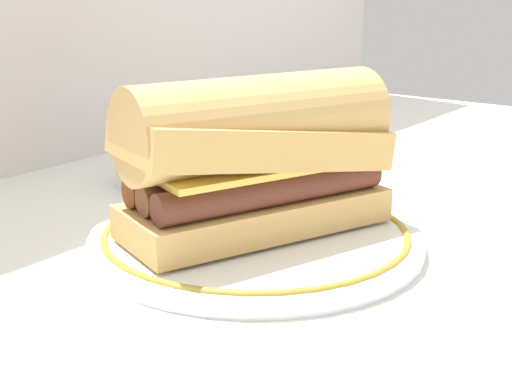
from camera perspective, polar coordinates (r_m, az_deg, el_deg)
name	(u,v)px	position (r m, az deg, el deg)	size (l,w,h in m)	color
ground_plane	(287,242)	(0.59, 2.47, -3.95)	(1.50, 1.50, 0.00)	silver
plate	(256,237)	(0.58, 0.00, -3.55)	(0.26, 0.26, 0.01)	white
sausage_sandwich	(256,153)	(0.56, 0.00, 3.07)	(0.23, 0.15, 0.12)	tan
drinking_glass	(148,147)	(0.74, -8.49, 3.53)	(0.07, 0.07, 0.09)	silver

